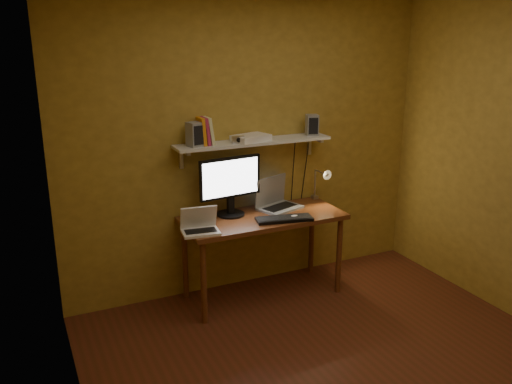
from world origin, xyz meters
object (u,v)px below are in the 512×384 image
netbook (200,225)px  monitor (230,183)px  mouse (294,217)px  speaker_right (312,125)px  shelf_camera (238,140)px  speaker_left (195,134)px  laptop (276,200)px  desk_lamp (322,180)px  router (251,138)px  desk (263,225)px  wall_shelf (254,142)px  keyboard (284,219)px

netbook → monitor: bearing=43.3°
mouse → speaker_right: speaker_right is taller
mouse → shelf_camera: shelf_camera is taller
speaker_left → shelf_camera: (0.37, -0.04, -0.07)m
laptop → speaker_right: bearing=-14.4°
netbook → shelf_camera: 0.80m
desk_lamp → router: router is taller
monitor → speaker_right: (0.82, 0.05, 0.43)m
desk → router: (-0.03, 0.19, 0.74)m
monitor → desk_lamp: monitor is taller
laptop → speaker_right: size_ratio=2.34×
wall_shelf → mouse: (0.21, -0.38, -0.59)m
speaker_right → laptop: bearing=-158.2°
wall_shelf → desk_lamp: (0.66, -0.07, -0.40)m
mouse → netbook: bearing=173.2°
laptop → keyboard: size_ratio=0.91×
monitor → speaker_right: speaker_right is taller
wall_shelf → speaker_left: (-0.53, -0.02, 0.12)m
netbook → shelf_camera: bearing=38.7°
wall_shelf → laptop: bearing=-11.7°
desk_lamp → speaker_left: bearing=177.6°
netbook → shelf_camera: shelf_camera is taller
desk → speaker_right: 1.01m
desk_lamp → shelf_camera: 0.94m
laptop → shelf_camera: 0.69m
shelf_camera → mouse: bearing=-40.6°
netbook → desk: bearing=20.0°
wall_shelf → speaker_right: size_ratio=7.50×
netbook → router: bearing=36.4°
desk_lamp → speaker_left: 1.30m
netbook → wall_shelf: bearing=35.6°
shelf_camera → speaker_left: bearing=174.2°
netbook → keyboard: size_ratio=0.66×
wall_shelf → speaker_right: bearing=-0.6°
speaker_left → speaker_right: (1.11, 0.01, -0.01)m
router → netbook: bearing=-151.1°
laptop → mouse: laptop is taller
keyboard → desk_lamp: desk_lamp is taller
wall_shelf → keyboard: 0.71m
mouse → speaker_right: size_ratio=0.49×
keyboard → shelf_camera: (-0.28, 0.32, 0.64)m
monitor → router: bearing=8.5°
laptop → speaker_right: speaker_right is taller
speaker_right → mouse: bearing=-118.3°
desk → wall_shelf: (0.00, 0.19, 0.69)m
netbook → keyboard: bearing=4.2°
desk_lamp → speaker_left: size_ratio=1.89×
speaker_left → shelf_camera: size_ratio=1.84×
wall_shelf → desk_lamp: wall_shelf is taller
router → monitor: bearing=-165.5°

